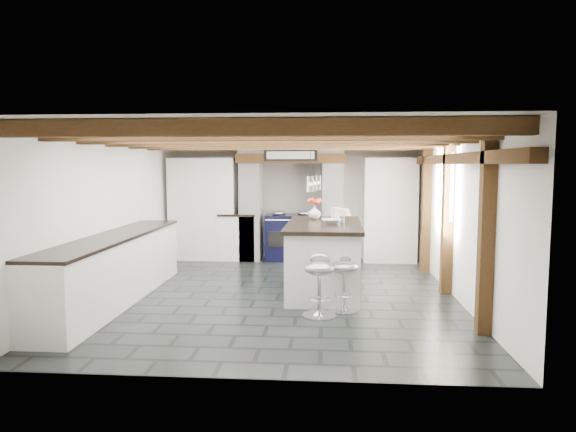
# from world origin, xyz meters

# --- Properties ---
(ground) EXTENTS (6.00, 6.00, 0.00)m
(ground) POSITION_xyz_m (0.00, 0.00, 0.00)
(ground) COLOR black
(ground) RESTS_ON ground
(room_shell) EXTENTS (6.00, 6.03, 6.00)m
(room_shell) POSITION_xyz_m (-0.61, 1.42, 1.07)
(room_shell) COLOR white
(room_shell) RESTS_ON ground
(range_cooker) EXTENTS (1.00, 0.63, 0.99)m
(range_cooker) POSITION_xyz_m (0.00, 2.68, 0.47)
(range_cooker) COLOR black
(range_cooker) RESTS_ON ground
(kitchen_island) EXTENTS (1.11, 2.08, 1.36)m
(kitchen_island) POSITION_xyz_m (0.65, 0.21, 0.52)
(kitchen_island) COLOR white
(kitchen_island) RESTS_ON ground
(bar_stool_near) EXTENTS (0.40, 0.40, 0.74)m
(bar_stool_near) POSITION_xyz_m (0.91, -0.83, 0.46)
(bar_stool_near) COLOR silver
(bar_stool_near) RESTS_ON ground
(bar_stool_far) EXTENTS (0.44, 0.44, 0.78)m
(bar_stool_far) POSITION_xyz_m (0.60, -1.09, 0.48)
(bar_stool_far) COLOR silver
(bar_stool_far) RESTS_ON ground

